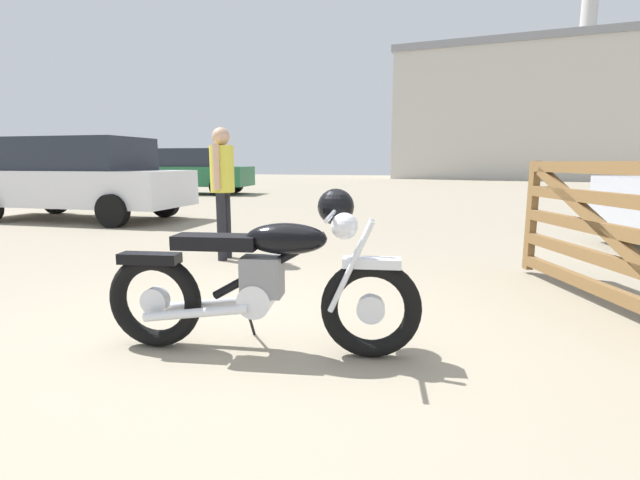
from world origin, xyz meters
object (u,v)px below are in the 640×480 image
vintage_motorcycle (268,278)px  blue_hatchback_right (187,170)px  white_estate_far (74,176)px  timber_gate (632,231)px  bystander (222,180)px

vintage_motorcycle → blue_hatchback_right: (-9.07, 13.13, 0.45)m
white_estate_far → timber_gate: bearing=-25.3°
vintage_motorcycle → white_estate_far: bearing=132.2°
bystander → white_estate_far: bearing=-36.3°
vintage_motorcycle → bystander: size_ratio=1.25×
vintage_motorcycle → bystander: bearing=114.0°
timber_gate → white_estate_far: size_ratio=0.50×
bystander → blue_hatchback_right: (-7.37, 10.61, -0.08)m
vintage_motorcycle → blue_hatchback_right: bearing=114.7°
bystander → blue_hatchback_right: bearing=-63.0°
vintage_motorcycle → white_estate_far: (-6.80, 5.29, 0.45)m
blue_hatchback_right → timber_gate: bearing=-52.0°
blue_hatchback_right → bystander: bearing=-61.9°
blue_hatchback_right → vintage_motorcycle: bearing=-62.0°
bystander → white_estate_far: (-5.10, 2.76, -0.08)m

